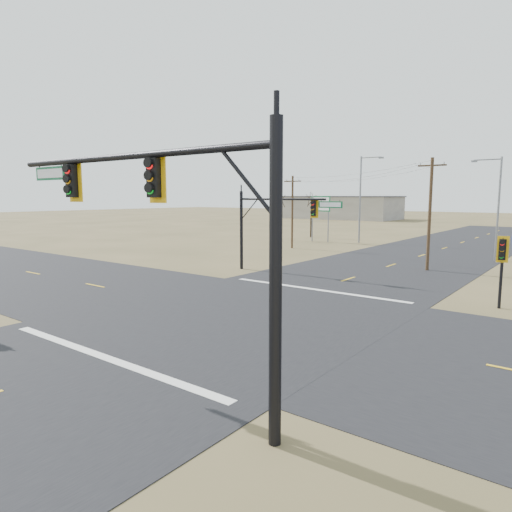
{
  "coord_description": "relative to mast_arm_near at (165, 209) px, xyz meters",
  "views": [
    {
      "loc": [
        13.8,
        -16.69,
        5.75
      ],
      "look_at": [
        0.32,
        1.0,
        2.82
      ],
      "focal_mm": 32.0,
      "sensor_mm": 36.0,
      "label": 1
    }
  ],
  "objects": [
    {
      "name": "utility_pole_near",
      "position": [
        -1.32,
        27.76,
        -0.89
      ],
      "size": [
        2.12,
        0.25,
        8.65
      ],
      "rotation": [
        0.0,
        0.0,
        -0.01
      ],
      "color": "#4C3820",
      "rests_on": "ground"
    },
    {
      "name": "utility_pole_far",
      "position": [
        -18.06,
        34.33,
        -1.23
      ],
      "size": [
        1.91,
        0.62,
        7.95
      ],
      "rotation": [
        0.0,
        0.0,
        0.26
      ],
      "color": "#4C3820",
      "rests_on": "ground"
    },
    {
      "name": "highway_sign",
      "position": [
        -19.17,
        42.57,
        -1.33
      ],
      "size": [
        3.03,
        0.64,
        5.75
      ],
      "rotation": [
        0.0,
        0.0,
        -0.19
      ],
      "color": "slate",
      "rests_on": "ground"
    },
    {
      "name": "mast_arm_far",
      "position": [
        -10.04,
        19.57,
        -0.97
      ],
      "size": [
        8.82,
        0.58,
        6.12
      ],
      "rotation": [
        0.0,
        0.0,
        0.38
      ],
      "color": "black",
      "rests_on": "ground"
    },
    {
      "name": "stop_bar_near",
      "position": [
        -4.47,
        0.96,
        -5.39
      ],
      "size": [
        12.0,
        0.4,
        0.01
      ],
      "primitive_type": "cube",
      "color": "silver",
      "rests_on": "road_ns"
    },
    {
      "name": "streetlight_c",
      "position": [
        -14.47,
        44.44,
        0.51
      ],
      "size": [
        2.95,
        0.4,
        10.56
      ],
      "rotation": [
        0.0,
        0.0,
        0.25
      ],
      "color": "slate",
      "rests_on": "ground"
    },
    {
      "name": "streetlight_a",
      "position": [
        1.67,
        36.86,
        -0.28
      ],
      "size": [
        2.56,
        0.33,
        9.16
      ],
      "rotation": [
        0.0,
        0.0,
        0.2
      ],
      "color": "slate",
      "rests_on": "ground"
    },
    {
      "name": "bare_tree_a",
      "position": [
        -24.64,
        41.53,
        -0.08
      ],
      "size": [
        2.83,
        2.83,
        6.75
      ],
      "rotation": [
        0.0,
        0.0,
        -0.03
      ],
      "color": "black",
      "rests_on": "ground"
    },
    {
      "name": "road_ew",
      "position": [
        -4.47,
        8.46,
        -5.41
      ],
      "size": [
        160.0,
        14.0,
        0.02
      ],
      "primitive_type": "cube",
      "color": "black",
      "rests_on": "ground"
    },
    {
      "name": "bare_tree_b",
      "position": [
        -23.34,
        47.37,
        -0.06
      ],
      "size": [
        3.09,
        3.09,
        6.7
      ],
      "rotation": [
        0.0,
        0.0,
        0.2
      ],
      "color": "black",
      "rests_on": "ground"
    },
    {
      "name": "ground",
      "position": [
        -4.47,
        8.46,
        -5.42
      ],
      "size": [
        320.0,
        320.0,
        0.0
      ],
      "primitive_type": "plane",
      "color": "brown",
      "rests_on": "ground"
    },
    {
      "name": "pedestal_signal_ne",
      "position": [
        5.39,
        17.51,
        -2.62
      ],
      "size": [
        0.63,
        0.53,
        3.77
      ],
      "rotation": [
        0.0,
        0.0,
        0.2
      ],
      "color": "black",
      "rests_on": "ground"
    },
    {
      "name": "stop_bar_far",
      "position": [
        -4.47,
        15.96,
        -5.39
      ],
      "size": [
        12.0,
        0.4,
        0.01
      ],
      "primitive_type": "cube",
      "color": "silver",
      "rests_on": "road_ns"
    },
    {
      "name": "mast_arm_near",
      "position": [
        0.0,
        0.0,
        0.0
      ],
      "size": [
        10.8,
        0.5,
        7.46
      ],
      "rotation": [
        0.0,
        0.0,
        0.19
      ],
      "color": "black",
      "rests_on": "ground"
    },
    {
      "name": "warehouse_left",
      "position": [
        -44.47,
        98.46,
        -2.67
      ],
      "size": [
        28.0,
        14.0,
        5.5
      ],
      "primitive_type": "cube",
      "color": "#A4A091",
      "rests_on": "ground"
    },
    {
      "name": "road_ns",
      "position": [
        -4.47,
        8.46,
        -5.41
      ],
      "size": [
        14.0,
        160.0,
        0.02
      ],
      "primitive_type": "cube",
      "color": "black",
      "rests_on": "ground"
    }
  ]
}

